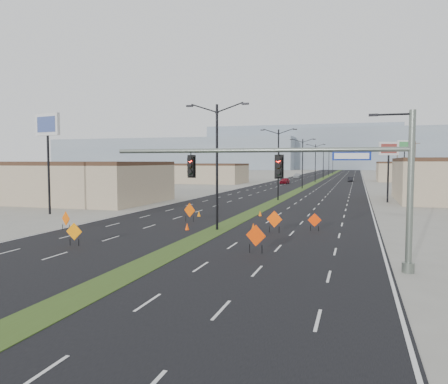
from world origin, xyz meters
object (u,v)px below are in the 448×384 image
(streetlight_4, at_px, (323,162))
(streetlight_5, at_px, (329,162))
(streetlight_3, at_px, (315,162))
(cone_2, at_px, (260,213))
(pole_sign_east_near, at_px, (389,154))
(pole_sign_west, at_px, (47,132))
(streetlight_1, at_px, (278,162))
(signal_mast, at_px, (314,175))
(car_far, at_px, (297,176))
(streetlight_6, at_px, (333,162))
(cone_3, at_px, (199,214))
(car_mid, at_px, (350,179))
(pole_sign_east_far, at_px, (405,148))
(construction_sign_0, at_px, (66,219))
(construction_sign_3, at_px, (274,220))
(construction_sign_4, at_px, (256,237))
(cone_1, at_px, (253,227))
(streetlight_2, at_px, (302,162))
(streetlight_0, at_px, (217,163))
(construction_sign_2, at_px, (190,211))
(car_left, at_px, (285,181))
(cone_0, at_px, (187,227))
(construction_sign_1, at_px, (74,232))
(construction_sign_5, at_px, (315,221))

(streetlight_4, relative_size, streetlight_5, 1.00)
(streetlight_3, xyz_separation_m, cone_2, (1.39, -74.20, -5.14))
(streetlight_4, bearing_deg, streetlight_5, 90.00)
(pole_sign_east_near, bearing_deg, pole_sign_west, -163.54)
(streetlight_1, height_order, streetlight_4, same)
(signal_mast, bearing_deg, car_far, 97.95)
(streetlight_6, relative_size, cone_3, 17.50)
(car_mid, bearing_deg, streetlight_4, 113.69)
(pole_sign_east_near, bearing_deg, pole_sign_east_far, 63.77)
(construction_sign_0, height_order, construction_sign_3, construction_sign_3)
(streetlight_1, xyz_separation_m, streetlight_4, (0.00, 84.00, 0.00))
(construction_sign_3, height_order, pole_sign_west, pole_sign_west)
(construction_sign_3, xyz_separation_m, construction_sign_4, (0.30, -7.69, -0.00))
(car_mid, xyz_separation_m, cone_1, (-5.92, -91.54, -0.30))
(streetlight_4, xyz_separation_m, cone_1, (2.95, -111.82, -5.08))
(streetlight_2, xyz_separation_m, streetlight_6, (0.00, 112.00, 0.00))
(streetlight_4, bearing_deg, construction_sign_3, -87.62)
(signal_mast, height_order, cone_2, signal_mast)
(signal_mast, xyz_separation_m, streetlight_0, (-8.56, 10.00, 0.63))
(construction_sign_4, relative_size, pole_sign_east_near, 0.21)
(construction_sign_4, xyz_separation_m, pole_sign_east_far, (16.25, 86.34, 7.64))
(construction_sign_2, height_order, cone_2, construction_sign_2)
(streetlight_3, bearing_deg, car_far, 106.46)
(streetlight_0, height_order, car_left, streetlight_0)
(streetlight_5, xyz_separation_m, cone_0, (-2.29, -140.74, -5.13))
(signal_mast, distance_m, streetlight_4, 122.30)
(streetlight_3, height_order, construction_sign_3, streetlight_3)
(cone_1, xyz_separation_m, pole_sign_west, (-23.00, 4.83, 8.26))
(streetlight_4, relative_size, construction_sign_0, 6.58)
(signal_mast, xyz_separation_m, cone_2, (-7.16, 19.81, -4.51))
(streetlight_1, xyz_separation_m, construction_sign_0, (-11.50, -31.69, -4.53))
(car_far, bearing_deg, construction_sign_3, -84.61)
(car_left, height_order, car_mid, car_left)
(cone_1, bearing_deg, construction_sign_2, 152.04)
(cone_3, bearing_deg, streetlight_2, 84.80)
(cone_3, bearing_deg, pole_sign_west, -170.31)
(streetlight_2, height_order, cone_2, streetlight_2)
(cone_3, bearing_deg, car_left, 91.79)
(construction_sign_1, relative_size, pole_sign_east_far, 0.14)
(streetlight_0, height_order, construction_sign_4, streetlight_0)
(construction_sign_2, distance_m, cone_2, 8.02)
(car_mid, bearing_deg, streetlight_2, -103.86)
(construction_sign_5, xyz_separation_m, cone_3, (-11.93, 5.93, -0.54))
(streetlight_6, bearing_deg, streetlight_2, -90.00)
(construction_sign_0, bearing_deg, cone_0, 41.36)
(streetlight_3, bearing_deg, streetlight_4, 90.00)
(car_left, relative_size, pole_sign_east_far, 0.42)
(construction_sign_2, bearing_deg, signal_mast, -28.27)
(streetlight_2, relative_size, cone_0, 17.22)
(construction_sign_4, bearing_deg, streetlight_0, 134.58)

